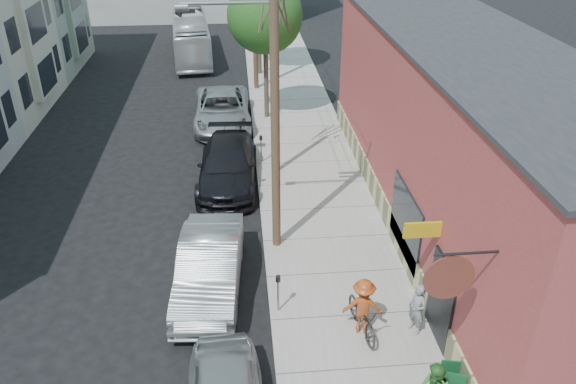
{
  "coord_description": "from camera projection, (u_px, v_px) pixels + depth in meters",
  "views": [
    {
      "loc": [
        1.39,
        -12.1,
        11.13
      ],
      "look_at": [
        2.95,
        4.97,
        1.5
      ],
      "focal_mm": 35.0,
      "sensor_mm": 36.0,
      "label": 1
    }
  ],
  "objects": [
    {
      "name": "parking_meter_far",
      "position": [
        261.0,
        145.0,
        24.39
      ],
      "size": [
        0.14,
        0.14,
        1.24
      ],
      "color": "slate",
      "rests_on": "sidewalk"
    },
    {
      "name": "car_3",
      "position": [
        222.0,
        110.0,
        28.47
      ],
      "size": [
        2.86,
        6.06,
        1.67
      ],
      "primitive_type": "imported",
      "rotation": [
        0.0,
        0.0,
        0.01
      ],
      "color": "#9DA1A5",
      "rests_on": "ground"
    },
    {
      "name": "bus",
      "position": [
        191.0,
        38.0,
        39.05
      ],
      "size": [
        3.2,
        10.1,
        2.77
      ],
      "primitive_type": "imported",
      "rotation": [
        0.0,
        0.0,
        0.09
      ],
      "color": "white",
      "rests_on": "ground"
    },
    {
      "name": "ground",
      "position": [
        200.0,
        328.0,
        15.85
      ],
      "size": [
        120.0,
        120.0,
        0.0
      ],
      "primitive_type": "plane",
      "color": "black"
    },
    {
      "name": "tree_leafy_mid",
      "position": [
        265.0,
        16.0,
        26.98
      ],
      "size": [
        3.67,
        3.67,
        7.0
      ],
      "color": "#44392C",
      "rests_on": "sidewalk"
    },
    {
      "name": "sidewalk",
      "position": [
        304.0,
        154.0,
        25.7
      ],
      "size": [
        4.5,
        58.0,
        0.15
      ],
      "primitive_type": "cube",
      "color": "#A29D96",
      "rests_on": "ground"
    },
    {
      "name": "cyclist_bike",
      "position": [
        362.0,
        316.0,
        15.34
      ],
      "size": [
        0.98,
        2.02,
        1.02
      ],
      "primitive_type": "imported",
      "rotation": [
        0.0,
        0.0,
        0.16
      ],
      "color": "black",
      "rests_on": "sidewalk"
    },
    {
      "name": "tree_bare",
      "position": [
        275.0,
        102.0,
        22.47
      ],
      "size": [
        0.24,
        0.24,
        6.23
      ],
      "color": "#44392C",
      "rests_on": "sidewalk"
    },
    {
      "name": "patio_chair_a",
      "position": [
        452.0,
        381.0,
        13.45
      ],
      "size": [
        0.59,
        0.59,
        0.88
      ],
      "primitive_type": null,
      "rotation": [
        0.0,
        0.0,
        -0.21
      ],
      "color": "#144926",
      "rests_on": "sidewalk"
    },
    {
      "name": "patron_grey",
      "position": [
        417.0,
        309.0,
        15.18
      ],
      "size": [
        0.57,
        0.67,
        1.56
      ],
      "primitive_type": "imported",
      "rotation": [
        0.0,
        0.0,
        -1.15
      ],
      "color": "gray",
      "rests_on": "sidewalk"
    },
    {
      "name": "car_1",
      "position": [
        209.0,
        267.0,
        16.95
      ],
      "size": [
        2.14,
        5.26,
        1.7
      ],
      "primitive_type": "imported",
      "rotation": [
        0.0,
        0.0,
        -0.07
      ],
      "color": "#A4A9AC",
      "rests_on": "ground"
    },
    {
      "name": "cafe_building",
      "position": [
        463.0,
        138.0,
        19.28
      ],
      "size": [
        6.6,
        20.2,
        6.61
      ],
      "color": "#9E3B3A",
      "rests_on": "ground"
    },
    {
      "name": "car_2",
      "position": [
        228.0,
        165.0,
        22.98
      ],
      "size": [
        2.63,
        5.83,
        1.66
      ],
      "primitive_type": "imported",
      "rotation": [
        0.0,
        0.0,
        -0.05
      ],
      "color": "black",
      "rests_on": "ground"
    },
    {
      "name": "cyclist",
      "position": [
        363.0,
        306.0,
        15.18
      ],
      "size": [
        1.2,
        0.84,
        1.69
      ],
      "primitive_type": "imported",
      "rotation": [
        0.0,
        0.0,
        2.93
      ],
      "color": "#9F3E17",
      "rests_on": "sidewalk"
    },
    {
      "name": "utility_pole_near",
      "position": [
        273.0,
        98.0,
        16.67
      ],
      "size": [
        3.57,
        0.28,
        10.0
      ],
      "color": "#503A28",
      "rests_on": "sidewalk"
    },
    {
      "name": "parking_meter_near",
      "position": [
        278.0,
        288.0,
        15.89
      ],
      "size": [
        0.14,
        0.14,
        1.24
      ],
      "color": "slate",
      "rests_on": "sidewalk"
    }
  ]
}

